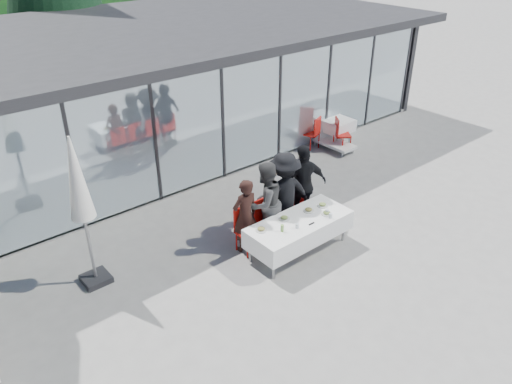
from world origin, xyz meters
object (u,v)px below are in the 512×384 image
at_px(diner_a, 245,215).
at_px(plate_d, 322,205).
at_px(spare_table_right, 337,125).
at_px(dining_table, 299,229).
at_px(diner_d, 303,185).
at_px(diner_chair_a, 246,227).
at_px(diner_b, 265,203).
at_px(diner_chair_c, 284,210).
at_px(juice_bottle, 282,228).
at_px(lounger, 330,139).
at_px(plate_b, 284,218).
at_px(diner_chair_d, 303,202).
at_px(diner_c, 284,194).
at_px(spare_chair_a, 340,132).
at_px(plate_extra, 327,213).
at_px(diner_chair_b, 265,218).
at_px(plate_c, 309,210).
at_px(market_umbrella, 79,189).
at_px(plate_a, 261,229).
at_px(spare_chair_b, 314,131).
at_px(folded_eyeglasses, 312,224).

distance_m(diner_a, plate_d, 1.71).
relative_size(diner_a, spare_table_right, 1.89).
bearing_deg(dining_table, diner_d, 42.20).
xyz_separation_m(diner_chair_a, diner_b, (0.53, 0.02, 0.37)).
height_order(diner_chair_a, diner_d, diner_d).
xyz_separation_m(diner_chair_a, diner_chair_c, (1.08, 0.00, 0.00)).
bearing_deg(plate_d, diner_chair_c, 126.76).
xyz_separation_m(diner_chair_c, juice_bottle, (-0.83, -0.82, 0.28)).
bearing_deg(diner_a, lounger, -150.99).
bearing_deg(dining_table, diner_b, 108.77).
distance_m(diner_chair_a, plate_b, 0.82).
xyz_separation_m(diner_chair_c, lounger, (4.18, 2.47, -0.28)).
bearing_deg(diner_chair_d, plate_b, -153.61).
relative_size(diner_chair_a, diner_c, 0.52).
bearing_deg(diner_d, spare_chair_a, -130.40).
distance_m(diner_b, spare_chair_a, 5.33).
bearing_deg(lounger, diner_b, -152.58).
bearing_deg(plate_extra, diner_c, 107.82).
bearing_deg(diner_chair_b, plate_b, -84.52).
height_order(diner_c, spare_chair_a, diner_c).
distance_m(dining_table, plate_d, 0.81).
distance_m(diner_chair_c, spare_table_right, 5.31).
bearing_deg(lounger, plate_extra, -138.61).
bearing_deg(spare_chair_a, diner_d, -149.46).
height_order(dining_table, diner_a, diner_a).
bearing_deg(juice_bottle, plate_c, 12.45).
bearing_deg(plate_extra, market_umbrella, 155.35).
bearing_deg(plate_a, plate_extra, -15.85).
bearing_deg(juice_bottle, diner_chair_d, 30.64).
bearing_deg(plate_d, spare_table_right, 38.59).
bearing_deg(market_umbrella, diner_chair_c, -14.35).
xyz_separation_m(diner_c, juice_bottle, (-0.83, -0.84, -0.12)).
height_order(diner_chair_c, spare_chair_b, same).
relative_size(plate_b, juice_bottle, 1.59).
distance_m(dining_table, plate_c, 0.48).
xyz_separation_m(diner_chair_c, diner_chair_d, (0.56, 0.00, 0.00)).
height_order(diner_a, diner_d, diner_d).
bearing_deg(juice_bottle, dining_table, 7.76).
bearing_deg(diner_a, plate_a, 89.33).
xyz_separation_m(dining_table, diner_chair_b, (-0.26, 0.75, -0.00)).
xyz_separation_m(diner_d, diner_chair_d, (0.00, -0.02, -0.41)).
height_order(plate_c, plate_extra, same).
height_order(diner_chair_c, folded_eyeglasses, diner_chair_c).
bearing_deg(diner_chair_b, juice_bottle, -108.99).
distance_m(diner_chair_c, spare_chair_a, 4.83).
xyz_separation_m(diner_a, diner_d, (1.64, 0.00, 0.14)).
bearing_deg(diner_chair_c, diner_b, 178.12).
relative_size(juice_bottle, spare_chair_b, 0.15).
relative_size(juice_bottle, lounger, 0.11).
relative_size(dining_table, diner_a, 1.39).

